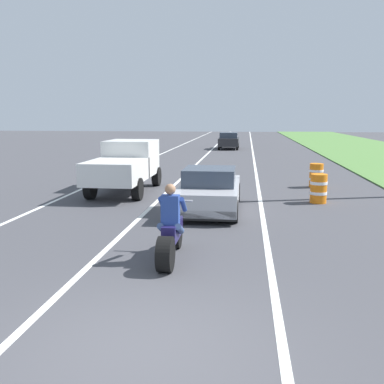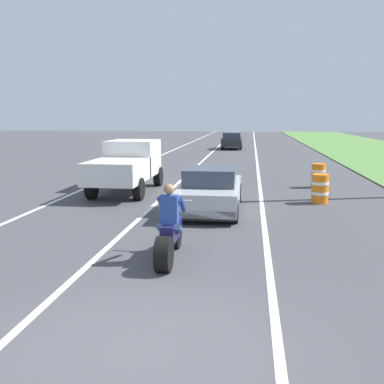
% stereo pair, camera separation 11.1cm
% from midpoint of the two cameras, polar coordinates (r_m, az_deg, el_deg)
% --- Properties ---
extents(ground_plane, '(160.00, 160.00, 0.00)m').
position_cam_midpoint_polar(ground_plane, '(6.02, -6.61, -19.68)').
color(ground_plane, '#424247').
extents(lane_stripe_left_solid, '(0.14, 120.00, 0.01)m').
position_cam_midpoint_polar(lane_stripe_left_solid, '(26.12, -7.36, 3.26)').
color(lane_stripe_left_solid, white).
rests_on(lane_stripe_left_solid, ground).
extents(lane_stripe_right_solid, '(0.14, 120.00, 0.01)m').
position_cam_midpoint_polar(lane_stripe_right_solid, '(25.24, 8.65, 3.00)').
color(lane_stripe_right_solid, white).
rests_on(lane_stripe_right_solid, ground).
extents(lane_stripe_centre_dashed, '(0.14, 120.00, 0.01)m').
position_cam_midpoint_polar(lane_stripe_centre_dashed, '(25.43, 0.51, 3.16)').
color(lane_stripe_centre_dashed, white).
rests_on(lane_stripe_centre_dashed, ground).
extents(motorcycle_with_rider, '(0.70, 2.21, 1.62)m').
position_cam_midpoint_polar(motorcycle_with_rider, '(9.01, -2.60, -5.40)').
color(motorcycle_with_rider, black).
rests_on(motorcycle_with_rider, ground).
extents(sports_car_silver, '(1.84, 4.30, 1.37)m').
position_cam_midpoint_polar(sports_car_silver, '(13.86, 2.66, 0.15)').
color(sports_car_silver, '#B7B7BC').
rests_on(sports_car_silver, ground).
extents(pickup_truck_left_lane_white, '(2.02, 4.80, 1.98)m').
position_cam_midpoint_polar(pickup_truck_left_lane_white, '(17.39, -8.25, 3.62)').
color(pickup_truck_left_lane_white, silver).
rests_on(pickup_truck_left_lane_white, ground).
extents(construction_barrel_nearest, '(0.58, 0.58, 1.00)m').
position_cam_midpoint_polar(construction_barrel_nearest, '(15.69, 16.45, 0.43)').
color(construction_barrel_nearest, orange).
rests_on(construction_barrel_nearest, ground).
extents(construction_barrel_mid, '(0.58, 0.58, 1.00)m').
position_cam_midpoint_polar(construction_barrel_mid, '(19.14, 16.21, 2.07)').
color(construction_barrel_mid, orange).
rests_on(construction_barrel_mid, ground).
extents(distant_car_far_ahead, '(1.80, 4.00, 1.50)m').
position_cam_midpoint_polar(distant_car_far_ahead, '(40.26, 5.29, 6.68)').
color(distant_car_far_ahead, '#262628').
rests_on(distant_car_far_ahead, ground).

